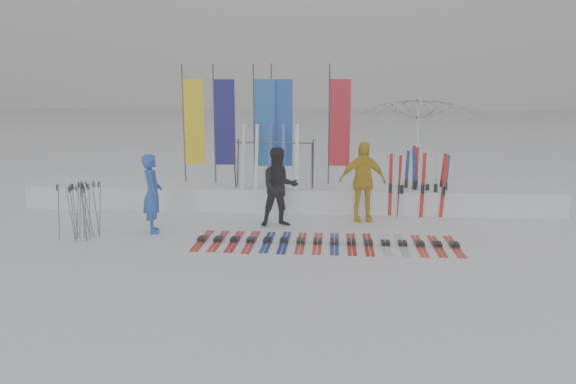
# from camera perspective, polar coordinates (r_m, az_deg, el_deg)

# --- Properties ---
(ground) EXTENTS (120.00, 120.00, 0.00)m
(ground) POSITION_cam_1_polar(r_m,az_deg,el_deg) (10.79, -1.78, -6.84)
(ground) COLOR white
(ground) RESTS_ON ground
(snow_bank) EXTENTS (14.00, 1.60, 0.60)m
(snow_bank) POSITION_cam_1_polar(r_m,az_deg,el_deg) (15.15, 0.20, -0.41)
(snow_bank) COLOR white
(snow_bank) RESTS_ON ground
(person_blue) EXTENTS (0.63, 0.75, 1.77)m
(person_blue) POSITION_cam_1_polar(r_m,az_deg,el_deg) (12.85, -13.62, -0.15)
(person_blue) COLOR blue
(person_blue) RESTS_ON ground
(person_black) EXTENTS (1.06, 0.93, 1.85)m
(person_black) POSITION_cam_1_polar(r_m,az_deg,el_deg) (13.02, -0.88, 0.49)
(person_black) COLOR black
(person_black) RESTS_ON ground
(person_yellow) EXTENTS (1.20, 0.65, 1.94)m
(person_yellow) POSITION_cam_1_polar(r_m,az_deg,el_deg) (13.66, 7.56, 1.08)
(person_yellow) COLOR gold
(person_yellow) RESTS_ON ground
(tent_canopy) EXTENTS (4.38, 4.41, 3.01)m
(tent_canopy) POSITION_cam_1_polar(r_m,az_deg,el_deg) (16.19, 13.13, 4.37)
(tent_canopy) COLOR white
(tent_canopy) RESTS_ON ground
(ski_row) EXTENTS (5.44, 1.70, 0.07)m
(ski_row) POSITION_cam_1_polar(r_m,az_deg,el_deg) (11.80, 3.88, -5.10)
(ski_row) COLOR red
(ski_row) RESTS_ON ground
(pole_cluster) EXTENTS (0.80, 0.69, 1.26)m
(pole_cluster) POSITION_cam_1_polar(r_m,az_deg,el_deg) (12.82, -20.20, -1.81)
(pole_cluster) COLOR #595B60
(pole_cluster) RESTS_ON ground
(feather_flags) EXTENTS (4.55, 0.26, 3.20)m
(feather_flags) POSITION_cam_1_polar(r_m,az_deg,el_deg) (15.20, -2.91, 7.02)
(feather_flags) COLOR #383A3F
(feather_flags) RESTS_ON ground
(ski_rack) EXTENTS (2.04, 0.80, 1.23)m
(ski_rack) POSITION_cam_1_polar(r_m,az_deg,el_deg) (14.61, -1.41, 3.47)
(ski_rack) COLOR #383A3F
(ski_rack) RESTS_ON ground
(upright_skis) EXTENTS (1.53, 1.08, 1.70)m
(upright_skis) POSITION_cam_1_polar(r_m,az_deg,el_deg) (14.70, 13.19, 0.87)
(upright_skis) COLOR silver
(upright_skis) RESTS_ON ground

